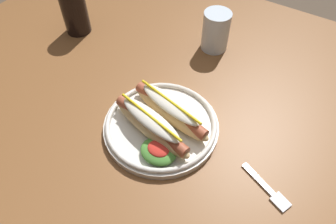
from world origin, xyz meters
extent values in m
plane|color=brown|center=(0.00, 0.00, 0.00)|extent=(8.00, 8.00, 0.00)
cube|color=brown|center=(0.00, 0.00, 0.72)|extent=(1.35, 1.02, 0.04)
cylinder|color=brown|center=(-0.59, 0.42, 0.35)|extent=(0.06, 0.06, 0.70)
cylinder|color=silver|center=(0.07, -0.14, 0.75)|extent=(0.26, 0.26, 0.02)
torus|color=silver|center=(0.07, -0.14, 0.76)|extent=(0.26, 0.26, 0.01)
ellipsoid|color=tan|center=(0.06, -0.17, 0.78)|extent=(0.23, 0.10, 0.04)
cylinder|color=#9E4C33|center=(0.06, -0.17, 0.78)|extent=(0.21, 0.07, 0.03)
ellipsoid|color=silver|center=(0.06, -0.17, 0.80)|extent=(0.17, 0.08, 0.02)
cylinder|color=yellow|center=(0.06, -0.17, 0.81)|extent=(0.18, 0.05, 0.01)
ellipsoid|color=tan|center=(0.08, -0.11, 0.78)|extent=(0.23, 0.10, 0.04)
cylinder|color=#9E4C33|center=(0.08, -0.11, 0.78)|extent=(0.21, 0.07, 0.03)
ellipsoid|color=silver|center=(0.08, -0.11, 0.80)|extent=(0.17, 0.08, 0.02)
cylinder|color=yellow|center=(0.08, -0.11, 0.81)|extent=(0.18, 0.05, 0.01)
ellipsoid|color=#4C8C38|center=(0.11, -0.21, 0.77)|extent=(0.08, 0.07, 0.02)
ellipsoid|color=red|center=(0.11, -0.21, 0.78)|extent=(0.05, 0.04, 0.01)
cube|color=silver|center=(0.31, -0.14, 0.74)|extent=(0.08, 0.04, 0.00)
cube|color=silver|center=(0.37, -0.17, 0.74)|extent=(0.04, 0.04, 0.00)
cylinder|color=black|center=(-0.35, 0.04, 0.81)|extent=(0.07, 0.07, 0.13)
cylinder|color=silver|center=(0.04, 0.19, 0.80)|extent=(0.08, 0.08, 0.11)
camera|label=1|loc=(0.31, -0.50, 1.33)|focal=33.73mm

